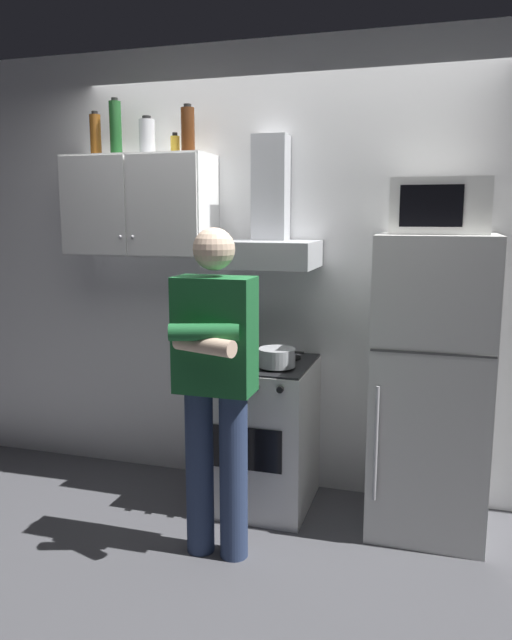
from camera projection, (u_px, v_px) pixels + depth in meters
name	position (u px, v px, depth m)	size (l,w,h in m)	color
ground_plane	(256.00, 522.00, 3.42)	(7.00, 7.00, 0.00)	#4C4C51
back_wall_tiled	(284.00, 272.00, 3.76)	(4.80, 0.10, 2.70)	white
upper_cabinet	(140.00, 206.00, 3.72)	(0.90, 0.37, 0.60)	silver
stove_oven	(260.00, 433.00, 3.60)	(0.60, 0.62, 0.87)	white
range_hood	(267.00, 232.00, 3.52)	(0.60, 0.44, 0.75)	#B7BABF
refrigerator	(431.00, 385.00, 3.26)	(0.60, 0.62, 1.60)	white
microwave	(440.00, 206.00, 3.12)	(0.48, 0.37, 0.28)	silver
person_standing	(215.00, 382.00, 2.96)	(0.38, 0.33, 1.64)	navy
cooking_pot	(277.00, 357.00, 3.36)	(0.31, 0.21, 0.10)	#B7BABF
bottle_wine_green	(116.00, 128.00, 3.68)	(0.07, 0.07, 0.33)	#19471E
bottle_spice_jar	(175.00, 145.00, 3.62)	(0.05, 0.05, 0.12)	gold
bottle_beer_brown	(96.00, 135.00, 3.71)	(0.07, 0.07, 0.26)	brown
bottle_canister_steel	(147.00, 137.00, 3.67)	(0.09, 0.09, 0.23)	#B2B5BA
bottle_rum_dark	(188.00, 130.00, 3.56)	(0.08, 0.08, 0.28)	#47230F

